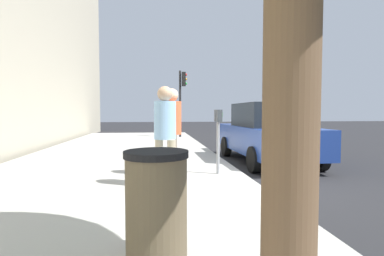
% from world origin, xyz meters
% --- Properties ---
extents(ground_plane, '(80.00, 80.00, 0.00)m').
position_xyz_m(ground_plane, '(0.00, 0.00, 0.00)').
color(ground_plane, '#232326').
rests_on(ground_plane, ground).
extents(sidewalk_slab, '(28.00, 6.00, 0.15)m').
position_xyz_m(sidewalk_slab, '(0.00, 3.00, 0.07)').
color(sidewalk_slab, '#A8A59E').
rests_on(sidewalk_slab, ground_plane).
extents(parking_meter, '(0.36, 0.12, 1.41)m').
position_xyz_m(parking_meter, '(0.42, 0.58, 1.17)').
color(parking_meter, gray).
rests_on(parking_meter, sidewalk_slab).
extents(pedestrian_at_meter, '(0.55, 0.41, 1.86)m').
position_xyz_m(pedestrian_at_meter, '(0.40, 1.59, 1.26)').
color(pedestrian_at_meter, '#726656').
rests_on(pedestrian_at_meter, sidewalk_slab).
extents(pedestrian_bystander, '(0.48, 0.40, 1.83)m').
position_xyz_m(pedestrian_bystander, '(-0.55, 1.77, 1.24)').
color(pedestrian_bystander, tan).
rests_on(pedestrian_bystander, sidewalk_slab).
extents(parked_sedan_near, '(4.42, 2.01, 1.77)m').
position_xyz_m(parked_sedan_near, '(2.52, -1.35, 0.89)').
color(parked_sedan_near, navy).
rests_on(parked_sedan_near, ground_plane).
extents(traffic_signal, '(0.24, 0.44, 3.60)m').
position_xyz_m(traffic_signal, '(10.37, 0.50, 2.58)').
color(traffic_signal, black).
rests_on(traffic_signal, sidewalk_slab).
extents(trash_bin, '(0.59, 0.59, 1.01)m').
position_xyz_m(trash_bin, '(-3.30, 1.94, 0.66)').
color(trash_bin, brown).
rests_on(trash_bin, sidewalk_slab).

